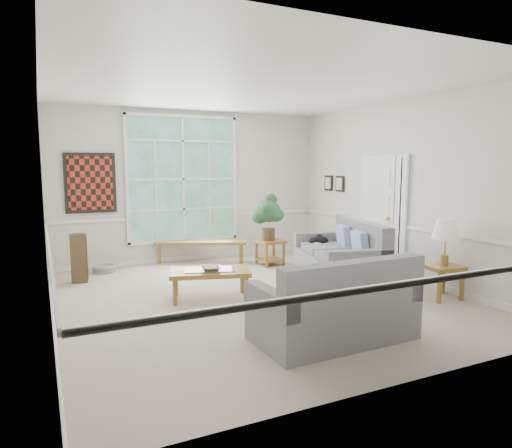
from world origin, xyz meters
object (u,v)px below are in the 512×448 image
(loveseat_front, at_px, (334,297))
(side_table, at_px, (441,282))
(loveseat_right, at_px, (338,253))
(end_table, at_px, (270,252))
(coffee_table, at_px, (210,284))

(loveseat_front, bearing_deg, side_table, 13.66)
(loveseat_right, bearing_deg, end_table, 116.42)
(end_table, bearing_deg, loveseat_right, -78.91)
(loveseat_right, xyz_separation_m, loveseat_front, (-1.45, -1.95, -0.04))
(coffee_table, bearing_deg, end_table, 59.21)
(loveseat_front, bearing_deg, coffee_table, 107.91)
(loveseat_front, distance_m, end_table, 3.87)
(loveseat_front, relative_size, coffee_table, 1.54)
(coffee_table, height_order, side_table, side_table)
(loveseat_right, xyz_separation_m, end_table, (-0.34, 1.75, -0.27))
(end_table, distance_m, side_table, 3.31)
(end_table, height_order, side_table, side_table)
(loveseat_right, distance_m, side_table, 1.61)
(loveseat_front, relative_size, side_table, 3.54)
(loveseat_right, height_order, coffee_table, loveseat_right)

